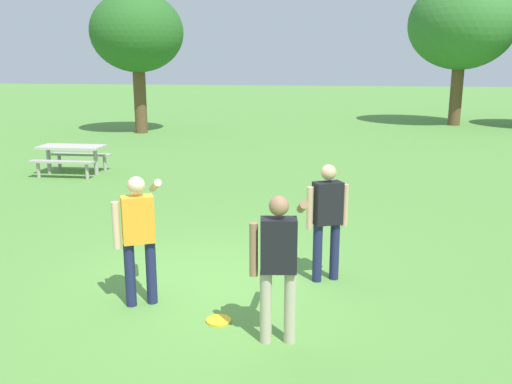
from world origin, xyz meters
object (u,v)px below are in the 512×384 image
at_px(tree_tall_left, 137,33).
at_px(tree_broad_center, 462,25).
at_px(person_thrower, 138,231).
at_px(person_bystander, 278,258).
at_px(frisbee, 219,320).
at_px(person_catcher, 327,215).
at_px(picnic_table_near, 72,153).

distance_m(tree_tall_left, tree_broad_center, 14.43).
bearing_deg(person_thrower, person_bystander, -20.70).
relative_size(person_bystander, tree_broad_center, 0.25).
bearing_deg(frisbee, person_catcher, 50.71).
relative_size(tree_tall_left, tree_broad_center, 0.86).
height_order(person_thrower, picnic_table_near, person_thrower).
bearing_deg(tree_tall_left, picnic_table_near, -81.73).
bearing_deg(person_catcher, tree_broad_center, 74.87).
xyz_separation_m(person_thrower, tree_broad_center, (7.60, 20.91, 3.59)).
bearing_deg(tree_broad_center, person_catcher, -105.13).
height_order(person_catcher, tree_tall_left, tree_tall_left).
height_order(picnic_table_near, tree_tall_left, tree_tall_left).
bearing_deg(picnic_table_near, person_bystander, -51.27).
xyz_separation_m(frisbee, picnic_table_near, (-5.76, 7.75, 0.55)).
bearing_deg(tree_broad_center, tree_tall_left, -159.88).
height_order(tree_tall_left, tree_broad_center, tree_broad_center).
bearing_deg(person_bystander, person_catcher, 75.89).
height_order(frisbee, picnic_table_near, picnic_table_near).
distance_m(picnic_table_near, tree_tall_left, 9.29).
height_order(frisbee, tree_broad_center, tree_broad_center).
bearing_deg(picnic_table_near, tree_broad_center, 47.63).
xyz_separation_m(person_bystander, tree_tall_left, (-7.74, 16.63, 3.08)).
xyz_separation_m(person_catcher, picnic_table_near, (-6.95, 6.29, -0.38)).
bearing_deg(frisbee, person_bystander, -25.47).
distance_m(frisbee, tree_tall_left, 18.17).
relative_size(person_bystander, frisbee, 5.57).
bearing_deg(person_catcher, person_bystander, -104.11).
height_order(person_bystander, tree_broad_center, tree_broad_center).
height_order(person_bystander, picnic_table_near, person_bystander).
distance_m(person_thrower, person_catcher, 2.53).
height_order(person_bystander, frisbee, person_bystander).
relative_size(person_thrower, person_catcher, 1.00).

